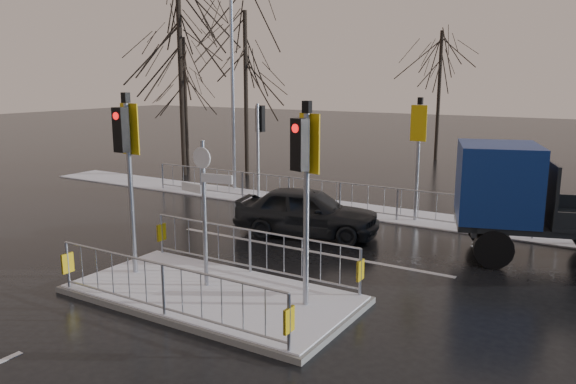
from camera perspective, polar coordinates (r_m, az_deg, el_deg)
The scene contains 12 objects.
ground at distance 11.90m, azimuth -7.73°, elevation -10.56°, with size 120.00×120.00×0.00m, color black.
snow_verge at distance 19.02m, azimuth 8.77°, elevation -2.07°, with size 30.00×2.00×0.04m, color white.
lane_markings at distance 11.66m, azimuth -8.78°, elevation -11.05°, with size 8.00×11.38×0.01m.
traffic_island at distance 11.77m, azimuth -7.79°, elevation -8.77°, with size 6.00×3.04×4.15m.
far_kerb_fixtures at distance 18.24m, azimuth 9.10°, elevation 0.54°, with size 18.00×0.65×3.83m.
car_far_lane at distance 16.03m, azimuth 1.96°, elevation -2.00°, with size 1.66×4.12×1.40m, color black.
flatbed_truck at distance 15.09m, azimuth 23.69°, elevation -0.67°, with size 6.55×4.01×2.86m.
tree_near_a at distance 26.27m, azimuth -10.95°, elevation 14.97°, with size 4.75×4.75×8.97m.
tree_near_b at distance 25.84m, azimuth -4.34°, elevation 13.06°, with size 4.00×4.00×7.55m.
tree_near_c at distance 29.42m, azimuth -10.45°, elevation 11.46°, with size 3.50×3.50×6.61m.
tree_far_a at distance 31.82m, azimuth 15.19°, elevation 11.83°, with size 3.75×3.75×7.08m.
street_lamp_left at distance 22.48m, azimuth -5.54°, elevation 11.59°, with size 1.25×0.18×8.20m.
Camera 1 is at (7.02, -8.51, 4.46)m, focal length 35.00 mm.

